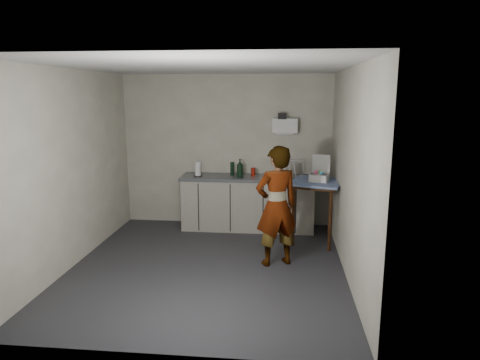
# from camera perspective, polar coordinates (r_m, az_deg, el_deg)

# --- Properties ---
(ground) EXTENTS (4.00, 4.00, 0.00)m
(ground) POSITION_cam_1_polar(r_m,az_deg,el_deg) (5.87, -4.30, -11.37)
(ground) COLOR #28282D
(ground) RESTS_ON ground
(wall_back) EXTENTS (3.60, 0.02, 2.60)m
(wall_back) POSITION_cam_1_polar(r_m,az_deg,el_deg) (7.45, -1.79, 3.92)
(wall_back) COLOR #B3AF9C
(wall_back) RESTS_ON ground
(wall_right) EXTENTS (0.02, 4.00, 2.60)m
(wall_right) POSITION_cam_1_polar(r_m,az_deg,el_deg) (5.48, 14.26, 0.84)
(wall_right) COLOR #B3AF9C
(wall_right) RESTS_ON ground
(wall_left) EXTENTS (0.02, 4.00, 2.60)m
(wall_left) POSITION_cam_1_polar(r_m,az_deg,el_deg) (6.08, -21.35, 1.43)
(wall_left) COLOR #B3AF9C
(wall_left) RESTS_ON ground
(ceiling) EXTENTS (3.60, 4.00, 0.01)m
(ceiling) POSITION_cam_1_polar(r_m,az_deg,el_deg) (5.42, -4.72, 14.79)
(ceiling) COLOR silver
(ceiling) RESTS_ON wall_back
(kitchen_counter) EXTENTS (2.24, 0.62, 0.91)m
(kitchen_counter) POSITION_cam_1_polar(r_m,az_deg,el_deg) (7.29, 1.07, -3.24)
(kitchen_counter) COLOR black
(kitchen_counter) RESTS_ON ground
(wall_shelf) EXTENTS (0.42, 0.18, 0.37)m
(wall_shelf) POSITION_cam_1_polar(r_m,az_deg,el_deg) (7.27, 6.01, 7.22)
(wall_shelf) COLOR white
(wall_shelf) RESTS_ON ground
(side_table) EXTENTS (0.95, 0.95, 0.97)m
(side_table) POSITION_cam_1_polar(r_m,az_deg,el_deg) (6.61, 10.21, -1.20)
(side_table) COLOR #3B190D
(side_table) RESTS_ON ground
(standing_man) EXTENTS (0.70, 0.60, 1.62)m
(standing_man) POSITION_cam_1_polar(r_m,az_deg,el_deg) (5.70, 4.88, -3.50)
(standing_man) COLOR #B2A593
(standing_man) RESTS_ON ground
(soap_bottle) EXTENTS (0.16, 0.16, 0.30)m
(soap_bottle) POSITION_cam_1_polar(r_m,az_deg,el_deg) (7.08, -0.01, 1.58)
(soap_bottle) COLOR black
(soap_bottle) RESTS_ON kitchen_counter
(soda_can) EXTENTS (0.07, 0.07, 0.14)m
(soda_can) POSITION_cam_1_polar(r_m,az_deg,el_deg) (7.20, 1.77, 1.08)
(soda_can) COLOR red
(soda_can) RESTS_ON kitchen_counter
(dark_bottle) EXTENTS (0.07, 0.07, 0.23)m
(dark_bottle) POSITION_cam_1_polar(r_m,az_deg,el_deg) (7.25, -1.04, 1.53)
(dark_bottle) COLOR black
(dark_bottle) RESTS_ON kitchen_counter
(paper_towel) EXTENTS (0.14, 0.14, 0.25)m
(paper_towel) POSITION_cam_1_polar(r_m,az_deg,el_deg) (7.20, -5.63, 1.44)
(paper_towel) COLOR black
(paper_towel) RESTS_ON kitchen_counter
(dish_rack) EXTENTS (0.42, 0.31, 0.29)m
(dish_rack) POSITION_cam_1_polar(r_m,az_deg,el_deg) (7.14, 6.70, 0.89)
(dish_rack) COLOR silver
(dish_rack) RESTS_ON kitchen_counter
(bakery_box) EXTENTS (0.34, 0.34, 0.39)m
(bakery_box) POSITION_cam_1_polar(r_m,az_deg,el_deg) (6.58, 10.51, 0.62)
(bakery_box) COLOR white
(bakery_box) RESTS_ON side_table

